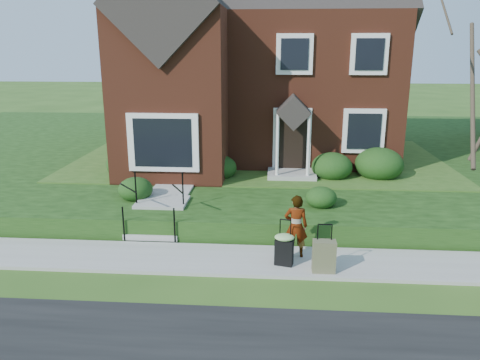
# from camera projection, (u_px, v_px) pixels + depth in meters

# --- Properties ---
(ground) EXTENTS (120.00, 120.00, 0.00)m
(ground) POSITION_uv_depth(u_px,v_px,m) (246.00, 262.00, 10.85)
(ground) COLOR #2D5119
(ground) RESTS_ON ground
(sidewalk) EXTENTS (60.00, 1.60, 0.08)m
(sidewalk) POSITION_uv_depth(u_px,v_px,m) (246.00, 260.00, 10.84)
(sidewalk) COLOR #9E9B93
(sidewalk) RESTS_ON ground
(terrace) EXTENTS (44.00, 20.00, 0.60)m
(terrace) POSITION_uv_depth(u_px,v_px,m) (350.00, 152.00, 20.95)
(terrace) COLOR black
(terrace) RESTS_ON ground
(walkway) EXTENTS (1.20, 6.00, 0.06)m
(walkway) POSITION_uv_depth(u_px,v_px,m) (181.00, 177.00, 15.66)
(walkway) COLOR #9E9B93
(walkway) RESTS_ON terrace
(main_house) EXTENTS (10.40, 10.20, 9.40)m
(main_house) POSITION_uv_depth(u_px,v_px,m) (256.00, 36.00, 18.67)
(main_house) COLOR maroon
(main_house) RESTS_ON terrace
(front_steps) EXTENTS (1.40, 2.02, 1.50)m
(front_steps) POSITION_uv_depth(u_px,v_px,m) (159.00, 213.00, 12.67)
(front_steps) COLOR #9E9B93
(front_steps) RESTS_ON ground
(foundation_shrubs) EXTENTS (9.95, 4.40, 1.12)m
(foundation_shrubs) POSITION_uv_depth(u_px,v_px,m) (261.00, 165.00, 15.37)
(foundation_shrubs) COLOR black
(foundation_shrubs) RESTS_ON terrace
(woman) EXTENTS (0.55, 0.37, 1.49)m
(woman) POSITION_uv_depth(u_px,v_px,m) (296.00, 226.00, 10.78)
(woman) COLOR #999999
(woman) RESTS_ON sidewalk
(suitcase_black) EXTENTS (0.51, 0.46, 1.07)m
(suitcase_black) POSITION_uv_depth(u_px,v_px,m) (284.00, 248.00, 10.43)
(suitcase_black) COLOR black
(suitcase_black) RESTS_ON sidewalk
(suitcase_olive) EXTENTS (0.50, 0.28, 1.08)m
(suitcase_olive) POSITION_uv_depth(u_px,v_px,m) (324.00, 256.00, 10.12)
(suitcase_olive) COLOR brown
(suitcase_olive) RESTS_ON sidewalk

